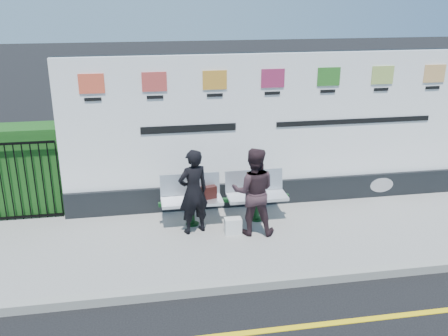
{
  "coord_description": "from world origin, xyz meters",
  "views": [
    {
      "loc": [
        -2.01,
        -5.27,
        4.22
      ],
      "look_at": [
        -0.57,
        2.93,
        1.25
      ],
      "focal_mm": 40.0,
      "sensor_mm": 36.0,
      "label": 1
    }
  ],
  "objects_px": {
    "bench": "(225,210)",
    "woman_right": "(253,191)",
    "woman_left": "(193,192)",
    "billboard": "(270,141)"
  },
  "relations": [
    {
      "from": "bench",
      "to": "woman_right",
      "type": "xyz_separation_m",
      "value": [
        0.42,
        -0.51,
        0.54
      ]
    },
    {
      "from": "billboard",
      "to": "woman_right",
      "type": "distance_m",
      "value": 1.51
    },
    {
      "from": "billboard",
      "to": "bench",
      "type": "relative_size",
      "value": 3.43
    },
    {
      "from": "woman_left",
      "to": "woman_right",
      "type": "height_order",
      "value": "woman_right"
    },
    {
      "from": "bench",
      "to": "woman_left",
      "type": "bearing_deg",
      "value": -153.85
    },
    {
      "from": "billboard",
      "to": "bench",
      "type": "height_order",
      "value": "billboard"
    },
    {
      "from": "woman_left",
      "to": "bench",
      "type": "bearing_deg",
      "value": -173.49
    },
    {
      "from": "woman_left",
      "to": "woman_right",
      "type": "bearing_deg",
      "value": 148.93
    },
    {
      "from": "woman_left",
      "to": "woman_right",
      "type": "xyz_separation_m",
      "value": [
        1.03,
        -0.21,
        0.02
      ]
    },
    {
      "from": "bench",
      "to": "woman_right",
      "type": "height_order",
      "value": "woman_right"
    }
  ]
}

